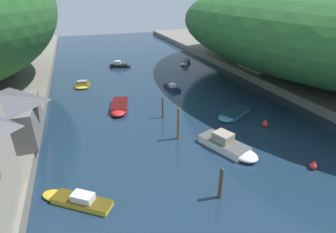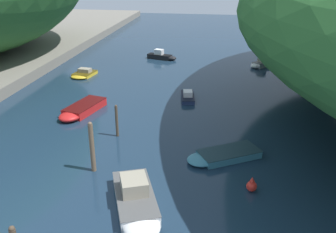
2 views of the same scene
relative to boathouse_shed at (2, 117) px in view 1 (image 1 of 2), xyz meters
name	(u,v)px [view 1 (image 1 of 2)]	position (x,y,z in m)	size (l,w,h in m)	color
water_surface	(165,97)	(18.38, 8.62, -3.52)	(130.00, 130.00, 0.00)	#192D42
right_bank	(310,75)	(45.24, 8.62, -2.92)	(22.00, 120.00, 1.19)	slate
hillside_right	(329,24)	(46.34, 8.42, 5.45)	(43.46, 60.84, 15.55)	#2D662D
boathouse_shed	(2,117)	(0.00, 0.00, 0.00)	(6.29, 7.28, 4.52)	slate
right_bank_cottage	(263,54)	(38.13, 13.03, 0.29)	(5.94, 6.97, 5.05)	gray
boat_near_quay	(82,85)	(7.37, 17.20, -3.25)	(2.55, 3.64, 0.85)	gold
boat_mid_channel	(76,199)	(5.60, -9.23, -3.24)	(5.20, 4.25, 0.93)	gold
boat_moored_right	(171,87)	(20.42, 11.62, -3.24)	(1.82, 4.23, 0.91)	navy
boat_open_rowboat	(121,65)	(15.24, 26.76, -3.11)	(4.37, 2.33, 1.32)	black
boat_yellow_tender	(119,108)	(11.37, 5.99, -3.16)	(3.16, 5.82, 0.73)	red
boat_navy_launch	(229,146)	(19.60, -6.85, -3.03)	(4.13, 6.45, 1.56)	white
boat_red_skiff	(185,62)	(28.41, 24.77, -3.10)	(3.07, 3.37, 1.34)	white
boat_far_upstream	(232,114)	(24.06, -0.35, -3.26)	(5.54, 4.37, 0.52)	teal
mooring_post_nearest	(221,183)	(15.61, -12.18, -2.19)	(0.29, 0.29, 2.65)	#4C3D2D
mooring_post_middle	(178,123)	(15.85, -3.22, -1.76)	(0.31, 0.31, 3.51)	brown
mooring_post_fourth	(163,108)	(15.93, 2.07, -2.20)	(0.22, 0.22, 2.63)	#4C3D2D
channel_buoy_near	(265,124)	(25.99, -3.98, -3.15)	(0.64, 0.64, 0.95)	red
channel_buoy_far	(313,166)	(24.85, -11.80, -3.18)	(0.58, 0.58, 0.87)	red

